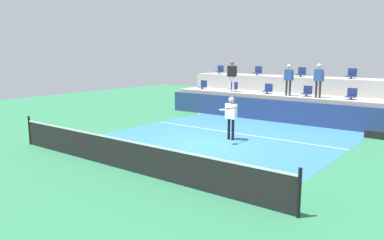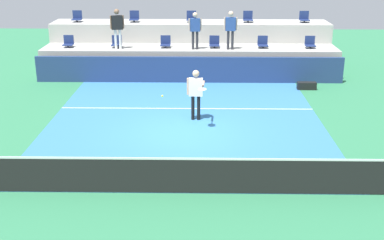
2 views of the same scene
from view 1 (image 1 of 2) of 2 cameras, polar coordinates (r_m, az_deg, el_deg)
ground_plane at (r=13.99m, az=2.09°, el=-3.75°), size 40.00×40.00×0.00m
court_inner_paint at (r=14.80m, az=4.35°, el=-3.00°), size 9.00×10.00×0.01m
court_service_line at (r=15.96m, az=7.11°, el=-2.07°), size 9.00×0.06×0.00m
tennis_net at (r=10.96m, az=-10.17°, el=-5.11°), size 10.48×0.08×1.07m
sponsor_backboard at (r=19.01m, az=12.67°, el=1.38°), size 13.00×0.16×1.10m
seating_tier_lower at (r=20.17m, az=14.24°, el=2.02°), size 13.00×1.80×1.25m
seating_tier_upper at (r=21.78m, az=16.18°, el=3.63°), size 13.00×1.80×2.10m
stadium_chair_lower_far_left at (r=22.67m, az=1.68°, el=5.31°), size 0.44×0.40×0.52m
stadium_chair_lower_left at (r=21.49m, az=6.34°, el=5.00°), size 0.44×0.40×0.52m
stadium_chair_lower_mid_left at (r=20.46m, az=11.53°, el=4.60°), size 0.44×0.40×0.52m
stadium_chair_lower_mid_right at (r=19.61m, az=17.20°, el=4.13°), size 0.44×0.40×0.52m
stadium_chair_lower_right at (r=18.98m, az=23.22°, el=3.58°), size 0.44×0.40×0.52m
stadium_chair_upper_far_left at (r=24.09m, az=4.27°, el=7.60°), size 0.44×0.40×0.52m
stadium_chair_upper_left at (r=22.72m, az=10.02°, el=7.32°), size 0.44×0.40×0.52m
stadium_chair_upper_center at (r=21.61m, az=16.38°, el=6.94°), size 0.44×0.40×0.52m
stadium_chair_upper_right at (r=20.79m, az=23.24°, el=6.43°), size 0.44×0.40×0.52m
tennis_player at (r=14.58m, az=5.95°, el=0.95°), size 0.65×1.21×1.70m
spectator_leaning_on_rail at (r=21.04m, az=6.13°, el=7.15°), size 0.60×0.29×1.72m
spectator_in_grey at (r=19.52m, az=14.57°, el=6.37°), size 0.57×0.23×1.58m
spectator_in_white at (r=18.97m, az=18.82°, el=6.19°), size 0.58×0.23×1.64m
tennis_ball at (r=14.66m, az=1.15°, el=0.96°), size 0.07×0.07×0.07m
equipment_bag at (r=16.66m, az=26.20°, el=-2.02°), size 0.76×0.28×0.30m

